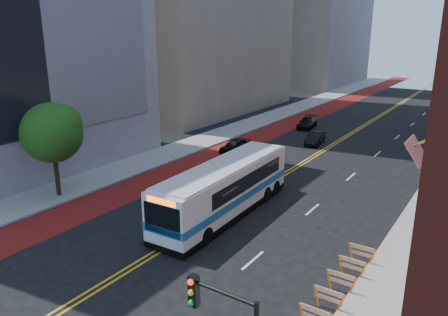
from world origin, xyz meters
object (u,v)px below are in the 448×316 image
at_px(car_b, 315,138).
at_px(car_a, 235,146).
at_px(transit_bus, 226,188).
at_px(street_tree, 53,131).
at_px(car_c, 307,123).

bearing_deg(car_b, car_a, -134.61).
bearing_deg(car_a, transit_bus, -57.85).
xyz_separation_m(street_tree, transit_bus, (11.57, 4.14, -3.11)).
distance_m(street_tree, car_c, 31.47).
bearing_deg(street_tree, car_b, 68.38).
bearing_deg(street_tree, car_a, 75.70).
bearing_deg(car_c, car_b, -70.12).
height_order(transit_bus, car_b, transit_bus).
bearing_deg(car_c, car_a, -106.15).
bearing_deg(car_b, transit_bus, -92.88).
relative_size(street_tree, car_b, 1.74).
relative_size(transit_bus, car_b, 3.29).
relative_size(street_tree, car_a, 1.70).
relative_size(car_a, car_b, 1.02).
xyz_separation_m(transit_bus, car_b, (-2.01, 19.97, -1.17)).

